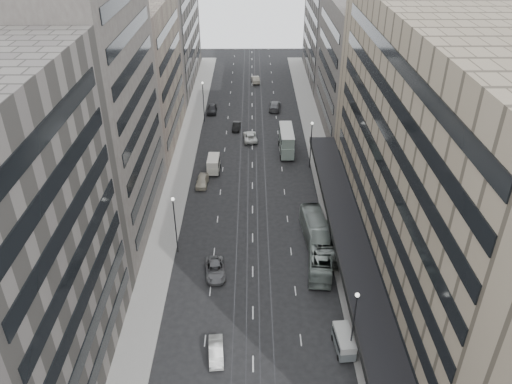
{
  "coord_description": "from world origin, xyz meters",
  "views": [
    {
      "loc": [
        0.02,
        -39.51,
        40.11
      ],
      "look_at": [
        0.48,
        16.74,
        6.19
      ],
      "focal_mm": 35.0,
      "sensor_mm": 36.0,
      "label": 1
    }
  ],
  "objects_px": {
    "vw_microbus": "(344,341)",
    "sedan_1": "(216,351)",
    "bus_far": "(318,235)",
    "panel_van": "(213,164)",
    "double_decker": "(286,140)",
    "sedan_2": "(215,270)",
    "bus_near": "(320,252)"
  },
  "relations": [
    {
      "from": "vw_microbus",
      "to": "sedan_1",
      "type": "bearing_deg",
      "value": 178.81
    },
    {
      "from": "bus_far",
      "to": "panel_van",
      "type": "bearing_deg",
      "value": -58.52
    },
    {
      "from": "double_decker",
      "to": "sedan_1",
      "type": "bearing_deg",
      "value": -102.44
    },
    {
      "from": "bus_far",
      "to": "sedan_2",
      "type": "height_order",
      "value": "bus_far"
    },
    {
      "from": "panel_van",
      "to": "sedan_2",
      "type": "relative_size",
      "value": 0.84
    },
    {
      "from": "bus_near",
      "to": "sedan_2",
      "type": "height_order",
      "value": "bus_near"
    },
    {
      "from": "sedan_2",
      "to": "sedan_1",
      "type": "bearing_deg",
      "value": -93.51
    },
    {
      "from": "bus_near",
      "to": "panel_van",
      "type": "distance_m",
      "value": 28.18
    },
    {
      "from": "sedan_1",
      "to": "sedan_2",
      "type": "bearing_deg",
      "value": 89.1
    },
    {
      "from": "double_decker",
      "to": "sedan_1",
      "type": "relative_size",
      "value": 1.97
    },
    {
      "from": "bus_far",
      "to": "vw_microbus",
      "type": "xyz_separation_m",
      "value": [
        0.7,
        -17.51,
        -0.48
      ]
    },
    {
      "from": "bus_far",
      "to": "vw_microbus",
      "type": "relative_size",
      "value": 2.96
    },
    {
      "from": "bus_near",
      "to": "bus_far",
      "type": "relative_size",
      "value": 0.95
    },
    {
      "from": "bus_far",
      "to": "panel_van",
      "type": "distance_m",
      "value": 25.28
    },
    {
      "from": "sedan_1",
      "to": "sedan_2",
      "type": "height_order",
      "value": "sedan_2"
    },
    {
      "from": "double_decker",
      "to": "vw_microbus",
      "type": "xyz_separation_m",
      "value": [
        3.14,
        -44.99,
        -1.21
      ]
    },
    {
      "from": "bus_near",
      "to": "vw_microbus",
      "type": "relative_size",
      "value": 2.81
    },
    {
      "from": "panel_van",
      "to": "sedan_1",
      "type": "xyz_separation_m",
      "value": [
        2.74,
        -38.68,
        -0.78
      ]
    },
    {
      "from": "bus_far",
      "to": "double_decker",
      "type": "distance_m",
      "value": 27.59
    },
    {
      "from": "double_decker",
      "to": "sedan_1",
      "type": "xyz_separation_m",
      "value": [
        -9.77,
        -45.77,
        -1.7
      ]
    },
    {
      "from": "double_decker",
      "to": "panel_van",
      "type": "bearing_deg",
      "value": -150.86
    },
    {
      "from": "bus_near",
      "to": "vw_microbus",
      "type": "height_order",
      "value": "bus_near"
    },
    {
      "from": "bus_near",
      "to": "double_decker",
      "type": "height_order",
      "value": "double_decker"
    },
    {
      "from": "panel_van",
      "to": "bus_near",
      "type": "bearing_deg",
      "value": -57.1
    },
    {
      "from": "sedan_2",
      "to": "panel_van",
      "type": "bearing_deg",
      "value": 86.62
    },
    {
      "from": "bus_near",
      "to": "vw_microbus",
      "type": "xyz_separation_m",
      "value": [
        0.79,
        -13.95,
        -0.4
      ]
    },
    {
      "from": "bus_far",
      "to": "sedan_1",
      "type": "xyz_separation_m",
      "value": [
        -12.2,
        -18.29,
        -0.98
      ]
    },
    {
      "from": "sedan_2",
      "to": "double_decker",
      "type": "bearing_deg",
      "value": 64.76
    },
    {
      "from": "bus_near",
      "to": "sedan_1",
      "type": "relative_size",
      "value": 2.76
    },
    {
      "from": "bus_far",
      "to": "vw_microbus",
      "type": "bearing_deg",
      "value": 87.53
    },
    {
      "from": "bus_far",
      "to": "double_decker",
      "type": "xyz_separation_m",
      "value": [
        -2.44,
        27.48,
        0.72
      ]
    },
    {
      "from": "bus_near",
      "to": "panel_van",
      "type": "height_order",
      "value": "bus_near"
    }
  ]
}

